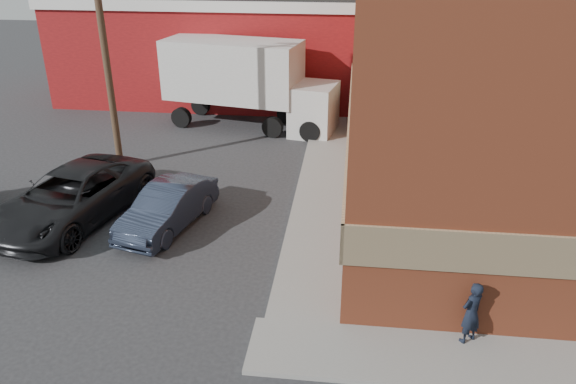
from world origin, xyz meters
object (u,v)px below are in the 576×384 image
(man, at_px, (471,313))
(utility_pole, at_px, (104,45))
(brick_building, at_px, (565,57))
(box_truck, at_px, (249,79))
(suv_a, at_px, (72,196))
(sedan, at_px, (168,207))
(warehouse, at_px, (217,43))

(man, bearing_deg, utility_pole, -75.16)
(brick_building, height_order, box_truck, brick_building)
(utility_pole, bearing_deg, man, -37.91)
(suv_a, bearing_deg, brick_building, 29.71)
(brick_building, xyz_separation_m, sedan, (-12.52, -4.65, -4.00))
(utility_pole, bearing_deg, box_truck, 51.46)
(sedan, bearing_deg, man, -14.36)
(box_truck, bearing_deg, man, -51.21)
(brick_building, xyz_separation_m, warehouse, (-14.50, 11.00, -1.87))
(suv_a, relative_size, box_truck, 0.71)
(brick_building, height_order, man, brick_building)
(utility_pole, distance_m, suv_a, 6.01)
(brick_building, xyz_separation_m, man, (-4.12, -9.25, -3.79))
(suv_a, bearing_deg, man, -8.56)
(utility_pole, xyz_separation_m, suv_a, (0.31, -4.55, -3.91))
(warehouse, xyz_separation_m, suv_a, (-1.19, -15.55, -1.98))
(warehouse, distance_m, man, 22.84)
(sedan, height_order, box_truck, box_truck)
(suv_a, xyz_separation_m, box_truck, (3.95, 9.90, 1.47))
(brick_building, bearing_deg, utility_pole, 179.98)
(utility_pole, bearing_deg, brick_building, -0.02)
(utility_pole, distance_m, sedan, 7.09)
(brick_building, distance_m, utility_pole, 16.00)
(sedan, bearing_deg, utility_pole, 141.04)
(utility_pole, height_order, box_truck, utility_pole)
(utility_pole, xyz_separation_m, box_truck, (4.26, 5.35, -2.45))
(suv_a, bearing_deg, sedan, 11.65)
(sedan, relative_size, box_truck, 0.49)
(utility_pole, bearing_deg, sedan, -53.27)
(man, relative_size, sedan, 0.37)
(brick_building, bearing_deg, man, -114.01)
(brick_building, height_order, suv_a, brick_building)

